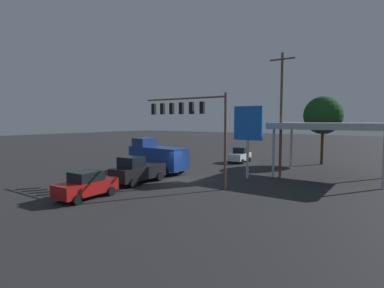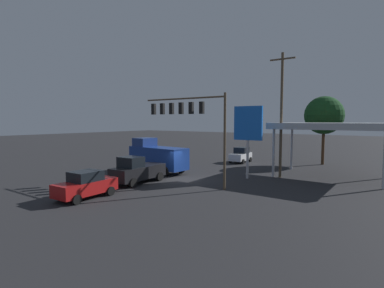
# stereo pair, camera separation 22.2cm
# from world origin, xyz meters

# --- Properties ---
(ground_plane) EXTENTS (200.00, 200.00, 0.00)m
(ground_plane) POSITION_xyz_m (0.00, 0.00, 0.00)
(ground_plane) COLOR #262628
(traffic_signal_assembly) EXTENTS (8.31, 0.43, 7.65)m
(traffic_signal_assembly) POSITION_xyz_m (-2.06, 1.43, 5.98)
(traffic_signal_assembly) COLOR brown
(traffic_signal_assembly) RESTS_ON ground
(utility_pole) EXTENTS (2.40, 0.26, 11.83)m
(utility_pole) POSITION_xyz_m (-7.45, -6.18, 6.21)
(utility_pole) COLOR brown
(utility_pole) RESTS_ON ground
(gas_station_canopy) EXTENTS (10.27, 6.89, 5.26)m
(gas_station_canopy) POSITION_xyz_m (-11.35, -8.91, 4.90)
(gas_station_canopy) COLOR #B2B7BC
(gas_station_canopy) RESTS_ON ground
(price_sign) EXTENTS (2.80, 0.27, 6.83)m
(price_sign) POSITION_xyz_m (-5.12, -3.85, 4.96)
(price_sign) COLOR #B7B7BC
(price_sign) RESTS_ON ground
(hatchback_crossing) EXTENTS (2.11, 3.88, 1.97)m
(hatchback_crossing) POSITION_xyz_m (0.35, -13.52, 0.95)
(hatchback_crossing) COLOR silver
(hatchback_crossing) RESTS_ON ground
(delivery_truck) EXTENTS (6.96, 2.98, 3.58)m
(delivery_truck) POSITION_xyz_m (4.26, -1.53, 1.69)
(delivery_truck) COLOR navy
(delivery_truck) RESTS_ON ground
(sedan_far) EXTENTS (2.22, 4.48, 1.93)m
(sedan_far) POSITION_xyz_m (1.11, 9.37, 0.95)
(sedan_far) COLOR maroon
(sedan_far) RESTS_ON ground
(pickup_parked) EXTENTS (2.41, 5.27, 2.40)m
(pickup_parked) POSITION_xyz_m (1.86, 3.68, 1.11)
(pickup_parked) COLOR black
(pickup_parked) RESTS_ON ground
(street_tree) EXTENTS (4.68, 4.68, 8.47)m
(street_tree) POSITION_xyz_m (-8.85, -17.63, 6.11)
(street_tree) COLOR #4C331E
(street_tree) RESTS_ON ground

